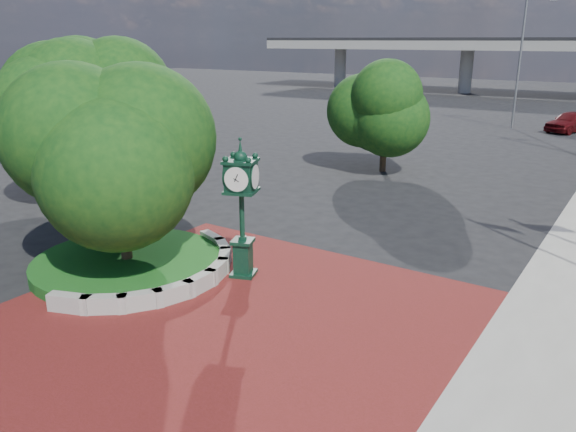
% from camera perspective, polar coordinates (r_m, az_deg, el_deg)
% --- Properties ---
extents(ground, '(200.00, 200.00, 0.00)m').
position_cam_1_polar(ground, '(16.23, -4.08, -9.17)').
color(ground, black).
rests_on(ground, ground).
extents(plaza, '(12.00, 12.00, 0.04)m').
position_cam_1_polar(plaza, '(15.53, -6.36, -10.46)').
color(plaza, maroon).
rests_on(plaza, ground).
extents(planter_wall, '(2.96, 6.77, 0.54)m').
position_cam_1_polar(planter_wall, '(17.76, -11.10, -6.08)').
color(planter_wall, '#9E9B93').
rests_on(planter_wall, ground).
extents(grass_bed, '(6.10, 6.10, 0.40)m').
position_cam_1_polar(grass_bed, '(19.36, -15.97, -4.64)').
color(grass_bed, '#164F1A').
rests_on(grass_bed, ground).
extents(tree_planter, '(5.20, 5.20, 6.33)m').
position_cam_1_polar(tree_planter, '(18.37, -16.89, 5.61)').
color(tree_planter, '#38281C').
rests_on(tree_planter, ground).
extents(tree_northwest, '(5.60, 5.60, 6.93)m').
position_cam_1_polar(tree_northwest, '(27.59, -19.84, 9.94)').
color(tree_northwest, '#38281C').
rests_on(tree_northwest, ground).
extents(tree_street, '(4.40, 4.40, 5.45)m').
position_cam_1_polar(tree_street, '(32.40, 9.85, 10.11)').
color(tree_street, '#38281C').
rests_on(tree_street, ground).
extents(post_clock, '(1.13, 1.13, 4.42)m').
position_cam_1_polar(post_clock, '(17.39, -4.73, 1.26)').
color(post_clock, black).
rests_on(post_clock, ground).
extents(parked_car, '(3.70, 5.39, 1.70)m').
position_cam_1_polar(parked_car, '(51.86, 26.75, 8.56)').
color(parked_car, '#530B0F').
rests_on(parked_car, ground).
extents(street_lamp_far, '(2.32, 0.64, 10.41)m').
position_cam_1_polar(street_lamp_far, '(51.66, 22.83, 14.91)').
color(street_lamp_far, slate).
rests_on(street_lamp_far, ground).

